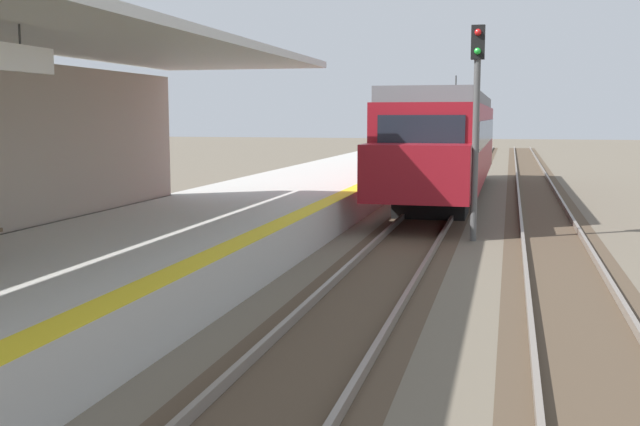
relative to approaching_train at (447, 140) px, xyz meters
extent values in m
cube|color=#B7B5AD|center=(-4.40, -17.25, -1.73)|extent=(5.00, 80.00, 0.90)
cube|color=yellow|center=(-2.15, -17.25, -1.27)|extent=(0.50, 80.00, 0.01)
cube|color=white|center=(-4.10, -19.78, 1.64)|extent=(0.08, 1.40, 0.36)
cylinder|color=#333333|center=(-4.10, -19.78, 1.96)|extent=(0.03, 0.03, 0.27)
cube|color=#4C3D2D|center=(0.00, -13.25, -2.17)|extent=(2.34, 120.00, 0.01)
cube|color=slate|center=(-0.72, -13.25, -2.09)|extent=(0.08, 120.00, 0.15)
cube|color=slate|center=(0.72, -13.25, -2.09)|extent=(0.08, 120.00, 0.15)
cube|color=#4C3D2D|center=(3.40, -13.25, -2.17)|extent=(2.34, 120.00, 0.01)
cube|color=slate|center=(2.68, -13.25, -2.09)|extent=(0.08, 120.00, 0.15)
cube|color=slate|center=(4.12, -13.25, -2.09)|extent=(0.08, 120.00, 0.15)
cube|color=maroon|center=(0.00, 0.38, -0.11)|extent=(2.90, 18.00, 2.70)
cube|color=slate|center=(0.00, 0.38, 1.46)|extent=(2.67, 18.00, 0.44)
cube|color=black|center=(0.00, -8.64, 0.30)|extent=(2.32, 0.06, 1.21)
cube|color=maroon|center=(0.00, -9.42, -0.58)|extent=(2.78, 1.60, 1.49)
cube|color=black|center=(1.46, 0.38, 0.30)|extent=(0.04, 15.84, 0.86)
cylinder|color=#333333|center=(0.00, 3.98, 2.13)|extent=(0.06, 0.06, 0.90)
cube|color=black|center=(0.00, -5.47, -1.82)|extent=(2.17, 2.20, 0.72)
cube|color=black|center=(0.00, 6.23, -1.82)|extent=(2.17, 2.20, 0.72)
cylinder|color=#4C4C4C|center=(1.49, -10.06, 0.02)|extent=(0.16, 0.16, 4.40)
cube|color=black|center=(1.49, -10.06, 2.62)|extent=(0.32, 0.24, 0.80)
sphere|color=red|center=(1.49, -10.20, 2.84)|extent=(0.16, 0.16, 0.16)
sphere|color=green|center=(1.49, -10.20, 2.40)|extent=(0.16, 0.16, 0.16)
camera|label=1|loc=(2.31, -28.81, 0.87)|focal=42.42mm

